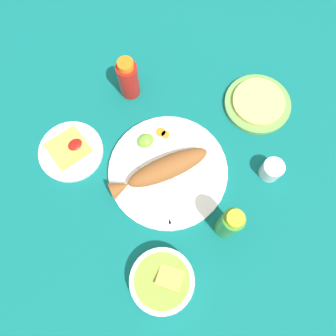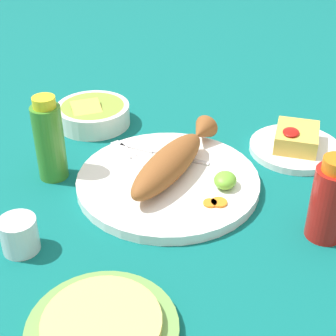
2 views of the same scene
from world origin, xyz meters
The scene contains 16 objects.
ground_plane centered at (0.00, 0.00, 0.00)m, with size 4.00×4.00×0.00m, color #0C605B.
main_plate centered at (0.00, 0.00, 0.01)m, with size 0.33×0.33×0.02m, color white.
fried_fish centered at (-0.02, 0.00, 0.04)m, with size 0.28×0.12×0.05m.
fork_near centered at (-0.04, -0.07, 0.02)m, with size 0.12×0.15×0.00m.
fork_far centered at (-0.08, -0.04, 0.02)m, with size 0.04×0.18×0.00m.
carrot_slice_near centered at (0.06, 0.09, 0.02)m, with size 0.02×0.02×0.00m, color orange.
carrot_slice_mid centered at (0.05, 0.10, 0.02)m, with size 0.03×0.03×0.00m, color orange.
lime_wedge_main centered at (0.00, 0.10, 0.03)m, with size 0.05×0.04×0.03m, color #6BB233.
hot_sauce_bottle_red centered at (0.07, 0.27, 0.07)m, with size 0.06×0.06×0.14m.
hot_sauce_bottle_green centered at (0.03, -0.21, 0.08)m, with size 0.05×0.05×0.16m.
salt_cup centered at (0.22, -0.17, 0.02)m, with size 0.06×0.06×0.06m.
side_plate_fries centered at (-0.18, 0.21, 0.01)m, with size 0.18×0.18×0.01m, color white.
fries_pile centered at (-0.18, 0.21, 0.03)m, with size 0.10×0.08×0.04m.
guacamole_bowl centered at (-0.18, -0.22, 0.03)m, with size 0.16×0.16×0.06m.
tortilla_plate centered at (0.34, 0.01, 0.01)m, with size 0.20×0.20×0.01m, color #6B9E4C.
tortilla_stack centered at (0.34, 0.01, 0.02)m, with size 0.15×0.15×0.01m, color #E0C666.
Camera 1 is at (-0.16, -0.22, 0.87)m, focal length 35.00 mm.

